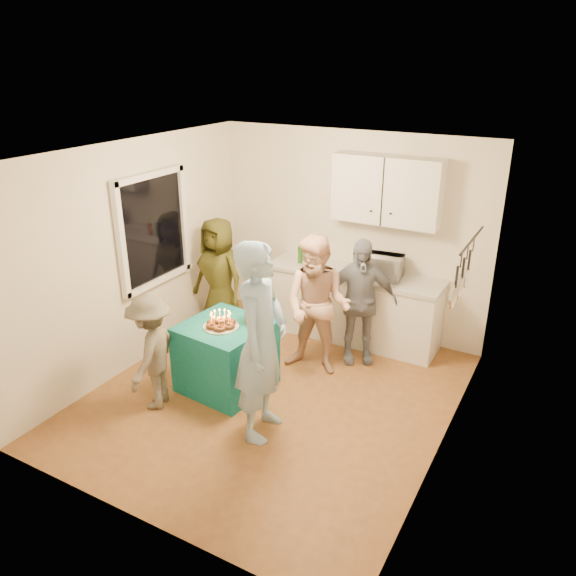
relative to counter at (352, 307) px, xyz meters
The scene contains 19 objects.
floor 1.76m from the counter, 96.71° to the right, with size 4.00×4.00×0.00m, color brown.
ceiling 2.76m from the counter, 96.71° to the right, with size 4.00×4.00×0.00m, color white.
back_wall 0.94m from the counter, 123.69° to the left, with size 3.60×3.60×0.00m, color silver.
left_wall 2.77m from the counter, 139.64° to the right, with size 4.00×4.00×0.00m, color silver.
right_wall 2.49m from the counter, 46.74° to the right, with size 4.00×4.00×0.00m, color silver.
window_night 2.66m from the counter, 144.60° to the right, with size 0.04×1.00×1.20m, color black.
counter is the anchor object (origin of this frame).
countertop 0.46m from the counter, 90.00° to the right, with size 2.24×0.62×0.05m, color beige.
upper_cabinet 1.56m from the counter, 26.57° to the left, with size 1.30×0.30×0.80m, color white.
pot_rack 2.16m from the counter, 33.34° to the right, with size 0.12×1.00×0.60m, color black.
microwave 0.71m from the counter, ahead, with size 0.51×0.35×0.28m, color white.
party_table 1.91m from the counter, 113.22° to the right, with size 0.85×0.85×0.76m, color #106A68.
donut_cake 2.01m from the counter, 112.52° to the right, with size 0.38×0.38×0.18m, color #381C0C, non-canonical shape.
punch_jar 1.70m from the counter, 107.71° to the right, with size 0.22×0.22×0.34m, color #B40E23.
man_birthday 2.30m from the counter, 89.82° to the right, with size 0.71×0.47×1.95m, color #97BBDB.
woman_back_left 1.76m from the counter, 157.77° to the right, with size 0.76×0.49×1.55m, color brown.
woman_back_center 1.03m from the counter, 92.56° to the right, with size 0.79×0.62×1.63m, color #E39376.
woman_back_right 0.66m from the counter, 61.38° to the right, with size 0.90×0.37×1.53m, color #0F1932.
child_near_left 2.70m from the counter, 116.68° to the right, with size 0.81×0.46×1.25m, color #575045.
Camera 1 is at (2.63, -4.42, 3.42)m, focal length 35.00 mm.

